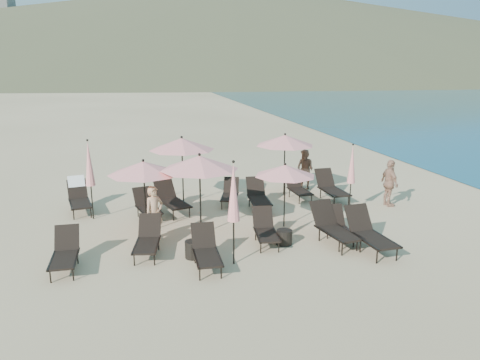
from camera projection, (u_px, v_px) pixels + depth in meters
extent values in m
plane|color=#D6BA8C|center=(266.00, 250.00, 12.55)|extent=(800.00, 800.00, 0.00)
cone|color=brown|center=(231.00, 28.00, 302.84)|extent=(690.00, 690.00, 55.00)
cone|color=brown|center=(388.00, 50.00, 361.33)|extent=(280.00, 280.00, 32.00)
cube|color=beige|center=(64.00, 41.00, 292.33)|extent=(18.00, 16.00, 38.00)
cube|color=black|center=(64.00, 260.00, 11.11)|extent=(0.60, 1.15, 0.05)
cube|color=black|center=(67.00, 238.00, 11.77)|extent=(0.59, 0.44, 0.59)
cylinder|color=black|center=(50.00, 276.00, 10.65)|extent=(0.03, 0.03, 0.32)
cylinder|color=black|center=(57.00, 259.00, 11.58)|extent=(0.03, 0.03, 0.32)
cylinder|color=black|center=(73.00, 274.00, 10.75)|extent=(0.03, 0.03, 0.32)
cylinder|color=black|center=(78.00, 258.00, 11.68)|extent=(0.03, 0.03, 0.32)
cube|color=black|center=(51.00, 260.00, 11.09)|extent=(0.05, 1.29, 0.04)
cube|color=black|center=(77.00, 258.00, 11.21)|extent=(0.05, 1.29, 0.04)
cube|color=black|center=(147.00, 246.00, 11.99)|extent=(0.76, 1.22, 0.05)
cube|color=black|center=(150.00, 225.00, 12.66)|extent=(0.65, 0.52, 0.59)
cylinder|color=black|center=(134.00, 260.00, 11.55)|extent=(0.03, 0.03, 0.32)
cylinder|color=black|center=(140.00, 245.00, 12.50)|extent=(0.03, 0.03, 0.32)
cylinder|color=black|center=(154.00, 259.00, 11.58)|extent=(0.03, 0.03, 0.32)
cylinder|color=black|center=(159.00, 244.00, 12.53)|extent=(0.03, 0.03, 0.32)
cube|color=black|center=(136.00, 245.00, 12.01)|extent=(0.24, 1.28, 0.04)
cube|color=black|center=(158.00, 244.00, 12.05)|extent=(0.24, 1.28, 0.04)
cube|color=black|center=(208.00, 258.00, 11.23)|extent=(0.62, 1.17, 0.05)
cube|color=black|center=(203.00, 235.00, 11.90)|extent=(0.60, 0.45, 0.60)
cylinder|color=black|center=(200.00, 274.00, 10.76)|extent=(0.03, 0.03, 0.33)
cylinder|color=black|center=(195.00, 257.00, 11.71)|extent=(0.03, 0.03, 0.33)
cylinder|color=black|center=(221.00, 272.00, 10.86)|extent=(0.03, 0.03, 0.33)
cylinder|color=black|center=(215.00, 255.00, 11.80)|extent=(0.03, 0.03, 0.33)
cube|color=black|center=(195.00, 258.00, 11.21)|extent=(0.06, 1.30, 0.04)
cube|color=black|center=(219.00, 256.00, 11.33)|extent=(0.06, 1.30, 0.04)
cube|color=black|center=(267.00, 235.00, 12.76)|extent=(0.69, 1.17, 0.05)
cube|color=black|center=(263.00, 217.00, 13.41)|extent=(0.62, 0.48, 0.57)
cylinder|color=black|center=(261.00, 248.00, 12.32)|extent=(0.03, 0.03, 0.31)
cylinder|color=black|center=(256.00, 235.00, 13.24)|extent=(0.03, 0.03, 0.31)
cylinder|color=black|center=(279.00, 247.00, 12.37)|extent=(0.03, 0.03, 0.31)
cylinder|color=black|center=(272.00, 234.00, 13.29)|extent=(0.03, 0.03, 0.31)
cube|color=black|center=(257.00, 235.00, 12.77)|extent=(0.17, 1.25, 0.04)
cube|color=black|center=(277.00, 234.00, 12.83)|extent=(0.17, 1.25, 0.04)
cube|color=black|center=(342.00, 233.00, 12.86)|extent=(0.68, 1.18, 0.05)
cube|color=black|center=(334.00, 215.00, 13.53)|extent=(0.62, 0.48, 0.59)
cylinder|color=black|center=(339.00, 246.00, 12.42)|extent=(0.03, 0.03, 0.32)
cylinder|color=black|center=(328.00, 233.00, 13.36)|extent=(0.03, 0.03, 0.32)
cylinder|color=black|center=(357.00, 245.00, 12.48)|extent=(0.03, 0.03, 0.32)
cylinder|color=black|center=(344.00, 233.00, 13.42)|extent=(0.03, 0.03, 0.32)
cube|color=black|center=(332.00, 233.00, 12.87)|extent=(0.14, 1.28, 0.04)
cube|color=black|center=(352.00, 232.00, 12.94)|extent=(0.14, 1.28, 0.04)
cube|color=black|center=(375.00, 240.00, 12.23)|extent=(0.78, 1.37, 0.06)
cube|color=black|center=(358.00, 218.00, 12.98)|extent=(0.72, 0.55, 0.68)
cylinder|color=black|center=(377.00, 256.00, 11.69)|extent=(0.04, 0.04, 0.38)
cylinder|color=black|center=(354.00, 240.00, 12.74)|extent=(0.04, 0.04, 0.38)
cylinder|color=black|center=(397.00, 254.00, 11.85)|extent=(0.04, 0.04, 0.38)
cylinder|color=black|center=(372.00, 238.00, 12.90)|extent=(0.04, 0.04, 0.38)
cube|color=black|center=(363.00, 240.00, 12.19)|extent=(0.15, 1.49, 0.04)
cube|color=black|center=(385.00, 238.00, 12.37)|extent=(0.15, 1.49, 0.04)
cube|color=black|center=(80.00, 204.00, 15.51)|extent=(0.86, 1.33, 0.05)
cube|color=black|center=(77.00, 189.00, 16.17)|extent=(0.71, 0.58, 0.63)
cylinder|color=black|center=(74.00, 215.00, 14.99)|extent=(0.04, 0.04, 0.35)
cylinder|color=black|center=(71.00, 206.00, 15.93)|extent=(0.04, 0.04, 0.35)
cylinder|color=black|center=(91.00, 212.00, 15.20)|extent=(0.04, 0.04, 0.35)
cylinder|color=black|center=(87.00, 204.00, 16.14)|extent=(0.04, 0.04, 0.35)
cube|color=black|center=(70.00, 204.00, 15.43)|extent=(0.31, 1.36, 0.04)
cube|color=black|center=(90.00, 202.00, 15.67)|extent=(0.31, 1.36, 0.04)
cube|color=white|center=(76.00, 181.00, 16.24)|extent=(0.60, 0.39, 0.38)
cube|color=black|center=(149.00, 210.00, 14.92)|extent=(0.84, 1.23, 0.05)
cube|color=black|center=(142.00, 196.00, 15.51)|extent=(0.67, 0.55, 0.58)
cylinder|color=black|center=(146.00, 221.00, 14.45)|extent=(0.03, 0.03, 0.32)
cylinder|color=black|center=(138.00, 212.00, 15.28)|extent=(0.03, 0.03, 0.32)
cylinder|color=black|center=(161.00, 218.00, 14.67)|extent=(0.03, 0.03, 0.32)
cylinder|color=black|center=(152.00, 210.00, 15.50)|extent=(0.03, 0.03, 0.32)
cube|color=black|center=(140.00, 211.00, 14.84)|extent=(0.35, 1.23, 0.04)
cube|color=black|center=(157.00, 208.00, 15.08)|extent=(0.35, 1.23, 0.04)
cube|color=black|center=(175.00, 204.00, 15.44)|extent=(1.04, 1.45, 0.05)
cube|color=black|center=(165.00, 188.00, 16.10)|extent=(0.79, 0.68, 0.67)
cylinder|color=black|center=(173.00, 215.00, 14.90)|extent=(0.04, 0.04, 0.37)
cylinder|color=black|center=(161.00, 206.00, 15.83)|extent=(0.04, 0.04, 0.37)
cylinder|color=black|center=(190.00, 212.00, 15.17)|extent=(0.04, 0.04, 0.37)
cylinder|color=black|center=(176.00, 204.00, 16.11)|extent=(0.04, 0.04, 0.37)
cube|color=black|center=(165.00, 204.00, 15.33)|extent=(0.49, 1.41, 0.04)
cube|color=black|center=(183.00, 202.00, 15.65)|extent=(0.49, 1.41, 0.04)
cube|color=black|center=(229.00, 197.00, 16.44)|extent=(0.83, 1.18, 0.04)
cube|color=black|center=(231.00, 185.00, 17.07)|extent=(0.64, 0.54, 0.55)
cylinder|color=black|center=(222.00, 205.00, 16.06)|extent=(0.03, 0.03, 0.30)
cylinder|color=black|center=(224.00, 198.00, 16.95)|extent=(0.03, 0.03, 0.30)
cylinder|color=black|center=(235.00, 205.00, 16.03)|extent=(0.03, 0.03, 0.30)
cylinder|color=black|center=(237.00, 198.00, 16.92)|extent=(0.03, 0.03, 0.30)
cube|color=black|center=(222.00, 197.00, 16.50)|extent=(0.38, 1.16, 0.04)
cube|color=black|center=(237.00, 197.00, 16.46)|extent=(0.38, 1.16, 0.04)
cube|color=black|center=(260.00, 201.00, 15.85)|extent=(0.72, 1.27, 0.05)
cube|color=black|center=(255.00, 186.00, 16.57)|extent=(0.66, 0.51, 0.63)
cylinder|color=black|center=(255.00, 211.00, 15.36)|extent=(0.04, 0.04, 0.35)
cylinder|color=black|center=(249.00, 202.00, 16.37)|extent=(0.04, 0.04, 0.35)
cylinder|color=black|center=(270.00, 210.00, 15.44)|extent=(0.04, 0.04, 0.35)
cylinder|color=black|center=(264.00, 201.00, 16.45)|extent=(0.04, 0.04, 0.35)
cube|color=black|center=(251.00, 201.00, 15.85)|extent=(0.14, 1.38, 0.04)
cube|color=black|center=(268.00, 200.00, 15.94)|extent=(0.14, 1.38, 0.04)
cube|color=black|center=(335.00, 192.00, 16.90)|extent=(0.73, 1.33, 0.05)
cube|color=black|center=(325.00, 178.00, 17.63)|extent=(0.69, 0.52, 0.67)
cylinder|color=black|center=(334.00, 202.00, 16.37)|extent=(0.04, 0.04, 0.37)
cylinder|color=black|center=(321.00, 193.00, 17.40)|extent=(0.04, 0.04, 0.37)
cylinder|color=black|center=(349.00, 200.00, 16.51)|extent=(0.04, 0.04, 0.37)
cylinder|color=black|center=(334.00, 192.00, 17.55)|extent=(0.04, 0.04, 0.37)
cube|color=black|center=(326.00, 192.00, 16.86)|extent=(0.12, 1.46, 0.04)
cube|color=black|center=(342.00, 191.00, 17.03)|extent=(0.12, 1.46, 0.04)
cube|color=black|center=(300.00, 192.00, 17.14)|extent=(0.64, 1.13, 0.05)
cube|color=black|center=(293.00, 180.00, 17.76)|extent=(0.59, 0.45, 0.57)
cylinder|color=black|center=(299.00, 200.00, 16.69)|extent=(0.03, 0.03, 0.31)
cylinder|color=black|center=(289.00, 193.00, 17.57)|extent=(0.03, 0.03, 0.31)
cylinder|color=black|center=(312.00, 199.00, 16.82)|extent=(0.03, 0.03, 0.31)
cylinder|color=black|center=(301.00, 192.00, 17.70)|extent=(0.03, 0.03, 0.31)
cube|color=black|center=(293.00, 192.00, 17.11)|extent=(0.11, 1.24, 0.04)
cube|color=black|center=(307.00, 190.00, 17.25)|extent=(0.11, 1.24, 0.04)
cube|color=black|center=(340.00, 233.00, 12.72)|extent=(0.89, 1.41, 0.05)
cube|color=black|center=(323.00, 213.00, 13.44)|extent=(0.75, 0.60, 0.68)
cylinder|color=black|center=(342.00, 249.00, 12.17)|extent=(0.04, 0.04, 0.37)
cylinder|color=black|center=(319.00, 235.00, 13.19)|extent=(0.04, 0.04, 0.37)
cylinder|color=black|center=(360.00, 246.00, 12.38)|extent=(0.04, 0.04, 0.37)
cylinder|color=black|center=(337.00, 232.00, 13.39)|extent=(0.04, 0.04, 0.37)
cube|color=black|center=(329.00, 234.00, 12.65)|extent=(0.29, 1.46, 0.04)
cube|color=black|center=(349.00, 231.00, 12.89)|extent=(0.29, 1.46, 0.04)
cylinder|color=black|center=(145.00, 199.00, 13.64)|extent=(0.04, 0.04, 2.07)
cone|color=#F8998C|center=(143.00, 168.00, 13.42)|extent=(2.07, 2.07, 0.37)
sphere|color=black|center=(143.00, 160.00, 13.36)|extent=(0.08, 0.08, 0.08)
cylinder|color=black|center=(200.00, 197.00, 13.49)|extent=(0.05, 0.05, 2.26)
cone|color=#F8998C|center=(200.00, 163.00, 13.24)|extent=(2.26, 2.26, 0.41)
sphere|color=black|center=(199.00, 155.00, 13.18)|extent=(0.09, 0.09, 0.09)
cylinder|color=black|center=(285.00, 197.00, 14.18)|extent=(0.04, 0.04, 1.86)
cone|color=#F8998C|center=(285.00, 170.00, 13.98)|extent=(1.86, 1.86, 0.34)
sphere|color=black|center=(285.00, 164.00, 13.93)|extent=(0.07, 0.07, 0.07)
cylinder|color=black|center=(183.00, 173.00, 16.43)|extent=(0.05, 0.05, 2.29)
cone|color=#F8998C|center=(182.00, 144.00, 16.18)|extent=(2.29, 2.29, 0.41)
sphere|color=black|center=(182.00, 137.00, 16.13)|extent=(0.09, 0.09, 0.09)
cylinder|color=black|center=(284.00, 166.00, 17.68)|extent=(0.05, 0.05, 2.21)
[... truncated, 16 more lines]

